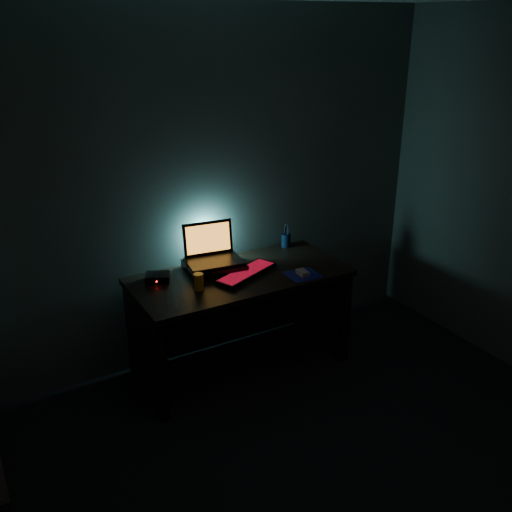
{
  "coord_description": "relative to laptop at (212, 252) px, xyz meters",
  "views": [
    {
      "loc": [
        -1.68,
        -1.55,
        2.37
      ],
      "look_at": [
        0.1,
        1.57,
        0.88
      ],
      "focal_mm": 40.0,
      "sensor_mm": 36.0,
      "label": 1
    }
  ],
  "objects": [
    {
      "name": "room",
      "position": [
        0.12,
        -1.82,
        0.38
      ],
      "size": [
        3.5,
        4.0,
        2.5
      ],
      "color": "black",
      "rests_on": "ground"
    },
    {
      "name": "desk",
      "position": [
        0.12,
        -0.15,
        -0.38
      ],
      "size": [
        1.5,
        0.7,
        0.75
      ],
      "color": "black",
      "rests_on": "ground"
    },
    {
      "name": "riser",
      "position": [
        -0.01,
        -0.05,
        -0.09
      ],
      "size": [
        0.43,
        0.35,
        0.06
      ],
      "primitive_type": "cube",
      "rotation": [
        0.0,
        0.0,
        -0.12
      ],
      "color": "black",
      "rests_on": "desk"
    },
    {
      "name": "laptop",
      "position": [
        0.0,
        0.0,
        0.0
      ],
      "size": [
        0.41,
        0.33,
        0.26
      ],
      "rotation": [
        0.0,
        0.0,
        -0.12
      ],
      "color": "black",
      "rests_on": "riser"
    },
    {
      "name": "keyboard",
      "position": [
        0.15,
        -0.23,
        -0.11
      ],
      "size": [
        0.51,
        0.34,
        0.03
      ],
      "rotation": [
        0.0,
        0.0,
        0.41
      ],
      "color": "black",
      "rests_on": "desk"
    },
    {
      "name": "mousepad",
      "position": [
        0.49,
        -0.42,
        -0.12
      ],
      "size": [
        0.23,
        0.22,
        0.0
      ],
      "primitive_type": "cube",
      "rotation": [
        0.0,
        0.0,
        -0.07
      ],
      "color": "navy",
      "rests_on": "desk"
    },
    {
      "name": "mouse",
      "position": [
        0.49,
        -0.42,
        -0.1
      ],
      "size": [
        0.07,
        0.1,
        0.03
      ],
      "primitive_type": "cube",
      "rotation": [
        0.0,
        0.0,
        -0.07
      ],
      "color": "gray",
      "rests_on": "mousepad"
    },
    {
      "name": "pen_cup",
      "position": [
        0.68,
        0.09,
        -0.07
      ],
      "size": [
        0.08,
        0.08,
        0.1
      ],
      "primitive_type": "cylinder",
      "rotation": [
        0.0,
        0.0,
        0.18
      ],
      "color": "black",
      "rests_on": "desk"
    },
    {
      "name": "juice_glass",
      "position": [
        -0.23,
        -0.28,
        -0.06
      ],
      "size": [
        0.09,
        0.09,
        0.11
      ],
      "primitive_type": "cylinder",
      "rotation": [
        0.0,
        0.0,
        0.43
      ],
      "color": "orange",
      "rests_on": "desk"
    },
    {
      "name": "router",
      "position": [
        -0.42,
        -0.02,
        -0.09
      ],
      "size": [
        0.19,
        0.18,
        0.05
      ],
      "rotation": [
        0.0,
        0.0,
        -0.43
      ],
      "color": "black",
      "rests_on": "desk"
    }
  ]
}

